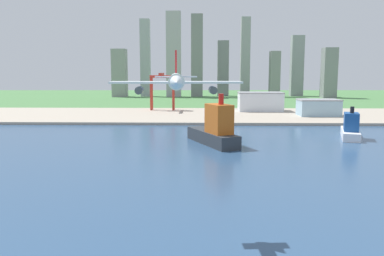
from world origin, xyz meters
TOP-DOWN VIEW (x-y plane):
  - ground_plane at (0.00, 300.00)m, footprint 2400.00×2400.00m
  - water_bay at (0.00, 240.00)m, footprint 840.00×360.00m
  - industrial_pier at (0.00, 490.00)m, footprint 840.00×140.00m
  - airplane_landing at (-5.29, 177.44)m, footprint 34.11×37.34m
  - ferry_boat at (105.25, 355.26)m, footprint 22.73×43.62m
  - container_barge at (9.53, 327.81)m, footprint 33.72×54.04m
  - port_crane_red at (-44.23, 533.93)m, footprint 27.67×37.20m
  - warehouse_main at (66.63, 527.15)m, footprint 49.19×30.43m
  - warehouse_annex at (118.03, 478.98)m, footprint 40.02×26.72m
  - distant_skyline at (29.27, 826.18)m, footprint 401.39×69.63m

SIDE VIEW (x-z plane):
  - ground_plane at x=0.00m, z-range 0.00..0.00m
  - water_bay at x=0.00m, z-range 0.00..0.15m
  - industrial_pier at x=0.00m, z-range 0.00..2.50m
  - ferry_boat at x=105.25m, z-range -4.65..18.06m
  - container_barge at x=9.53m, z-range -6.81..26.15m
  - warehouse_annex at x=118.03m, z-range 2.52..19.05m
  - warehouse_main at x=66.63m, z-range 2.52..23.60m
  - port_crane_red at x=-44.23m, z-range 11.85..54.23m
  - airplane_landing at x=-5.29m, z-range 38.41..50.15m
  - distant_skyline at x=29.27m, z-range -15.82..138.34m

